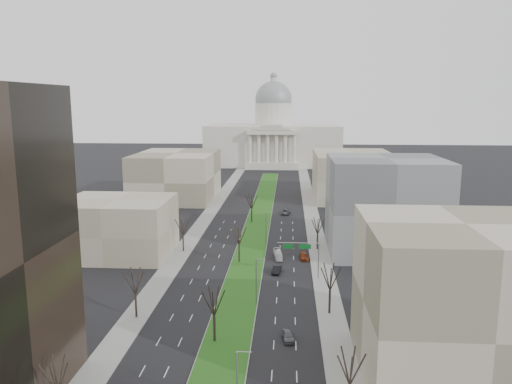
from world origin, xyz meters
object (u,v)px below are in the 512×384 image
at_px(box_van, 278,254).
at_px(car_red, 304,256).
at_px(car_grey_near, 288,335).
at_px(car_grey_far, 286,212).
at_px(car_black, 277,270).

bearing_deg(box_van, car_red, -10.89).
height_order(car_grey_near, car_grey_far, car_grey_far).
height_order(car_grey_near, car_black, car_black).
distance_m(car_black, car_red, 12.19).
bearing_deg(car_grey_far, box_van, -83.90).
bearing_deg(car_black, box_van, 97.05).
distance_m(car_red, car_grey_far, 49.33).
distance_m(car_grey_near, car_black, 32.01).
distance_m(car_black, box_van, 10.80).
xyz_separation_m(car_red, car_grey_far, (-4.74, 49.10, 0.07)).
height_order(car_black, car_red, car_black).
distance_m(car_grey_near, box_van, 42.78).
bearing_deg(car_grey_near, car_black, 85.31).
bearing_deg(car_grey_far, car_red, -76.49).
xyz_separation_m(car_grey_near, car_red, (3.78, 42.29, -0.04)).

